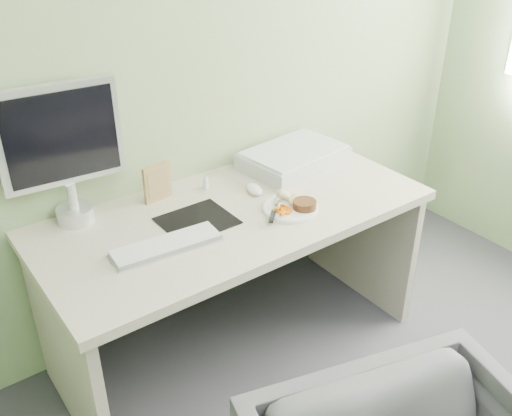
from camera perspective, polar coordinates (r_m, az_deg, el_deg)
wall_back at (r=2.39m, az=-7.73°, el=16.53°), size 3.50×0.00×3.50m
desk at (r=2.41m, az=-2.08°, el=-3.99°), size 1.60×0.75×0.73m
plate at (r=2.32m, az=3.46°, el=-0.06°), size 0.23×0.23×0.01m
steak at (r=2.31m, az=4.88°, el=0.36°), size 0.11×0.11×0.03m
potato_pile at (r=2.35m, az=3.22°, el=1.35°), size 0.10×0.07×0.05m
carrot_heap at (r=2.26m, az=2.81°, el=-0.12°), size 0.06×0.05×0.04m
steak_knife at (r=2.25m, az=1.76°, el=-0.48°), size 0.16×0.16×0.01m
mousepad at (r=2.25m, az=-5.92°, el=-1.27°), size 0.28×0.24×0.00m
keyboard at (r=2.09m, az=-8.95°, el=-3.67°), size 0.41×0.15×0.02m
computer_mouse at (r=2.43m, az=-0.16°, el=1.89°), size 0.08×0.11×0.04m
photo_frame at (r=2.39m, az=-9.85°, el=2.51°), size 0.13×0.03×0.16m
eyedrop_bottle at (r=2.47m, az=-5.05°, el=2.58°), size 0.02×0.02×0.07m
scanner at (r=2.68m, az=3.78°, el=5.00°), size 0.50×0.37×0.07m
monitor at (r=2.23m, az=-18.85°, el=5.77°), size 0.46×0.14×0.55m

